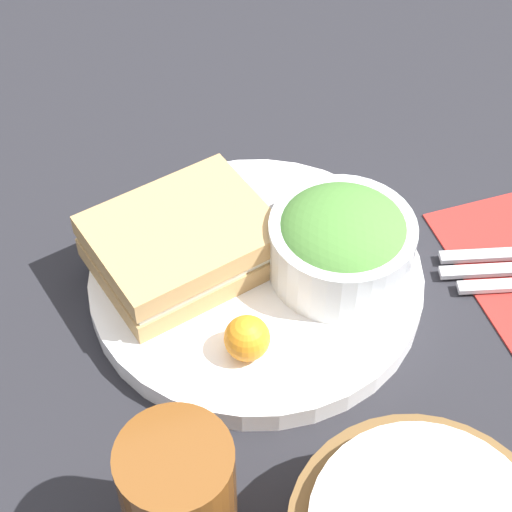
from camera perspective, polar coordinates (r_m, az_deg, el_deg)
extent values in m
plane|color=#232328|center=(0.75, 0.00, -2.10)|extent=(4.00, 4.00, 0.00)
cylinder|color=white|center=(0.75, 0.00, -1.57)|extent=(0.29, 0.29, 0.02)
cube|color=tan|center=(0.74, -4.88, 0.12)|extent=(0.17, 0.15, 0.02)
cube|color=silver|center=(0.73, -4.95, 0.83)|extent=(0.16, 0.14, 0.01)
cube|color=tan|center=(0.72, -5.02, 1.56)|extent=(0.17, 0.15, 0.02)
cylinder|color=white|center=(0.72, 5.68, 0.55)|extent=(0.12, 0.12, 0.05)
ellipsoid|color=#4C8438|center=(0.71, 5.78, 1.44)|extent=(0.11, 0.11, 0.05)
cylinder|color=#99999E|center=(0.78, 1.29, 3.66)|extent=(0.05, 0.05, 0.03)
sphere|color=orange|center=(0.67, -0.60, -5.49)|extent=(0.04, 0.04, 0.04)
cylinder|color=brown|center=(0.58, -5.10, -16.01)|extent=(0.07, 0.07, 0.12)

